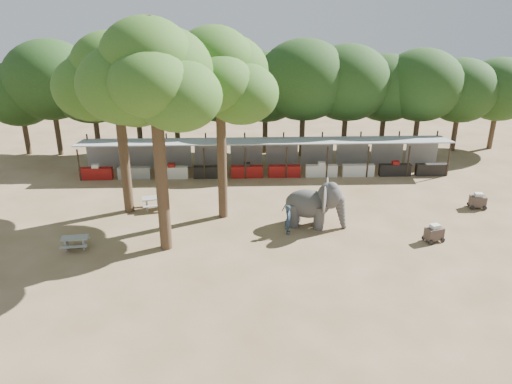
{
  "coord_description": "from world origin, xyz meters",
  "views": [
    {
      "loc": [
        -1.95,
        -22.29,
        13.08
      ],
      "look_at": [
        -1.0,
        5.0,
        2.0
      ],
      "focal_mm": 35.0,
      "sensor_mm": 36.0,
      "label": 1
    }
  ],
  "objects_px": {
    "elephant": "(315,204)",
    "picnic_table_far": "(155,201)",
    "picnic_table_near": "(75,241)",
    "yard_tree_back": "(217,77)",
    "cart_front": "(434,233)",
    "handler": "(288,219)",
    "cart_back": "(478,201)",
    "yard_tree_left": "(115,81)",
    "yard_tree_center": "(152,77)"
  },
  "relations": [
    {
      "from": "cart_front",
      "to": "handler",
      "type": "bearing_deg",
      "value": 153.46
    },
    {
      "from": "picnic_table_far",
      "to": "cart_front",
      "type": "distance_m",
      "value": 17.04
    },
    {
      "from": "yard_tree_back",
      "to": "picnic_table_far",
      "type": "xyz_separation_m",
      "value": [
        -4.28,
        1.12,
        -8.03
      ]
    },
    {
      "from": "yard_tree_back",
      "to": "elephant",
      "type": "bearing_deg",
      "value": -17.0
    },
    {
      "from": "cart_front",
      "to": "cart_back",
      "type": "relative_size",
      "value": 1.07
    },
    {
      "from": "yard_tree_back",
      "to": "elephant",
      "type": "xyz_separation_m",
      "value": [
        5.6,
        -1.71,
        -7.12
      ]
    },
    {
      "from": "handler",
      "to": "picnic_table_near",
      "type": "distance_m",
      "value": 11.82
    },
    {
      "from": "yard_tree_center",
      "to": "cart_front",
      "type": "height_order",
      "value": "yard_tree_center"
    },
    {
      "from": "elephant",
      "to": "picnic_table_far",
      "type": "bearing_deg",
      "value": 178.38
    },
    {
      "from": "yard_tree_back",
      "to": "cart_back",
      "type": "xyz_separation_m",
      "value": [
        16.47,
        0.49,
        -8.03
      ]
    },
    {
      "from": "yard_tree_left",
      "to": "yard_tree_back",
      "type": "distance_m",
      "value": 6.09
    },
    {
      "from": "yard_tree_center",
      "to": "cart_back",
      "type": "height_order",
      "value": "yard_tree_center"
    },
    {
      "from": "handler",
      "to": "cart_front",
      "type": "relative_size",
      "value": 1.43
    },
    {
      "from": "picnic_table_near",
      "to": "cart_back",
      "type": "height_order",
      "value": "cart_back"
    },
    {
      "from": "yard_tree_back",
      "to": "picnic_table_near",
      "type": "bearing_deg",
      "value": -151.96
    },
    {
      "from": "picnic_table_far",
      "to": "picnic_table_near",
      "type": "bearing_deg",
      "value": -136.79
    },
    {
      "from": "yard_tree_back",
      "to": "picnic_table_far",
      "type": "height_order",
      "value": "yard_tree_back"
    },
    {
      "from": "yard_tree_back",
      "to": "yard_tree_center",
      "type": "bearing_deg",
      "value": -126.86
    },
    {
      "from": "handler",
      "to": "cart_back",
      "type": "height_order",
      "value": "handler"
    },
    {
      "from": "yard_tree_left",
      "to": "handler",
      "type": "distance_m",
      "value": 12.88
    },
    {
      "from": "yard_tree_center",
      "to": "cart_front",
      "type": "distance_m",
      "value": 17.32
    },
    {
      "from": "picnic_table_near",
      "to": "yard_tree_back",
      "type": "bearing_deg",
      "value": 21.38
    },
    {
      "from": "elephant",
      "to": "handler",
      "type": "height_order",
      "value": "elephant"
    },
    {
      "from": "yard_tree_back",
      "to": "cart_front",
      "type": "xyz_separation_m",
      "value": [
        11.98,
        -3.96,
        -8.03
      ]
    },
    {
      "from": "handler",
      "to": "cart_back",
      "type": "relative_size",
      "value": 1.53
    },
    {
      "from": "picnic_table_near",
      "to": "picnic_table_far",
      "type": "bearing_deg",
      "value": 49.69
    },
    {
      "from": "yard_tree_left",
      "to": "elephant",
      "type": "relative_size",
      "value": 2.88
    },
    {
      "from": "elephant",
      "to": "picnic_table_near",
      "type": "bearing_deg",
      "value": -155.31
    },
    {
      "from": "yard_tree_left",
      "to": "handler",
      "type": "height_order",
      "value": "yard_tree_left"
    },
    {
      "from": "yard_tree_back",
      "to": "yard_tree_left",
      "type": "bearing_deg",
      "value": 170.54
    },
    {
      "from": "handler",
      "to": "cart_front",
      "type": "distance_m",
      "value": 8.16
    },
    {
      "from": "elephant",
      "to": "cart_back",
      "type": "height_order",
      "value": "elephant"
    },
    {
      "from": "yard_tree_center",
      "to": "picnic_table_near",
      "type": "bearing_deg",
      "value": -178.27
    },
    {
      "from": "yard_tree_center",
      "to": "picnic_table_near",
      "type": "height_order",
      "value": "yard_tree_center"
    },
    {
      "from": "picnic_table_far",
      "to": "cart_front",
      "type": "height_order",
      "value": "cart_front"
    },
    {
      "from": "cart_front",
      "to": "cart_back",
      "type": "xyz_separation_m",
      "value": [
        4.49,
        4.45,
        0.0
      ]
    },
    {
      "from": "yard_tree_left",
      "to": "handler",
      "type": "xyz_separation_m",
      "value": [
        9.94,
        -3.67,
        -7.32
      ]
    },
    {
      "from": "yard_tree_center",
      "to": "elephant",
      "type": "xyz_separation_m",
      "value": [
        8.6,
        2.29,
        -7.79
      ]
    },
    {
      "from": "yard_tree_center",
      "to": "cart_front",
      "type": "relative_size",
      "value": 9.84
    },
    {
      "from": "yard_tree_center",
      "to": "cart_back",
      "type": "bearing_deg",
      "value": 12.98
    },
    {
      "from": "picnic_table_far",
      "to": "yard_tree_center",
      "type": "bearing_deg",
      "value": -89.15
    },
    {
      "from": "picnic_table_far",
      "to": "cart_front",
      "type": "relative_size",
      "value": 1.52
    },
    {
      "from": "yard_tree_left",
      "to": "cart_front",
      "type": "distance_m",
      "value": 20.18
    },
    {
      "from": "elephant",
      "to": "picnic_table_near",
      "type": "distance_m",
      "value": 13.64
    },
    {
      "from": "handler",
      "to": "picnic_table_far",
      "type": "xyz_separation_m",
      "value": [
        -8.22,
        3.79,
        -0.36
      ]
    },
    {
      "from": "elephant",
      "to": "cart_front",
      "type": "distance_m",
      "value": 6.83
    },
    {
      "from": "yard_tree_back",
      "to": "handler",
      "type": "relative_size",
      "value": 6.48
    },
    {
      "from": "picnic_table_near",
      "to": "yard_tree_left",
      "type": "bearing_deg",
      "value": 64.23
    },
    {
      "from": "cart_front",
      "to": "yard_tree_back",
      "type": "bearing_deg",
      "value": 144.31
    },
    {
      "from": "yard_tree_back",
      "to": "cart_front",
      "type": "relative_size",
      "value": 9.28
    }
  ]
}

